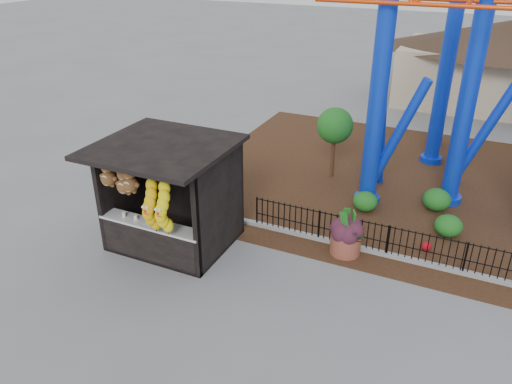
% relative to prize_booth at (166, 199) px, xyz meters
% --- Properties ---
extents(ground, '(120.00, 120.00, 0.00)m').
position_rel_prize_booth_xyz_m(ground, '(3.00, -0.90, -1.53)').
color(ground, slate).
rests_on(ground, ground).
extents(mulch_bed, '(18.00, 12.00, 0.02)m').
position_rel_prize_booth_xyz_m(mulch_bed, '(7.00, 7.10, -1.52)').
color(mulch_bed, '#331E11').
rests_on(mulch_bed, ground).
extents(curb, '(18.00, 0.18, 0.12)m').
position_rel_prize_booth_xyz_m(curb, '(7.00, 2.10, -1.47)').
color(curb, gray).
rests_on(curb, ground).
extents(prize_booth, '(3.50, 3.40, 3.12)m').
position_rel_prize_booth_xyz_m(prize_booth, '(0.00, 0.00, 0.00)').
color(prize_booth, black).
rests_on(prize_booth, ground).
extents(picket_fence, '(12.20, 0.06, 1.00)m').
position_rel_prize_booth_xyz_m(picket_fence, '(7.90, 2.10, -1.03)').
color(picket_fence, black).
rests_on(picket_fence, ground).
extents(terracotta_planter, '(1.09, 1.09, 0.63)m').
position_rel_prize_booth_xyz_m(terracotta_planter, '(4.69, 1.78, -1.21)').
color(terracotta_planter, brown).
rests_on(terracotta_planter, ground).
extents(planter_foliage, '(0.70, 0.70, 0.64)m').
position_rel_prize_booth_xyz_m(planter_foliage, '(4.69, 1.78, -0.57)').
color(planter_foliage, '#381623').
rests_on(planter_foliage, terracotta_planter).
extents(potted_plant, '(1.08, 1.02, 0.95)m').
position_rel_prize_booth_xyz_m(potted_plant, '(4.89, 1.80, -1.05)').
color(potted_plant, '#215619').
rests_on(potted_plant, ground).
extents(landscaping, '(8.35, 3.47, 0.72)m').
position_rel_prize_booth_xyz_m(landscaping, '(7.17, 4.71, -1.20)').
color(landscaping, '#1A5819').
rests_on(landscaping, mulch_bed).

